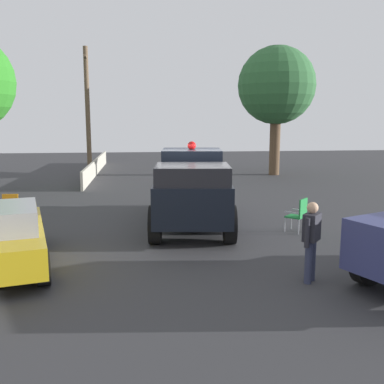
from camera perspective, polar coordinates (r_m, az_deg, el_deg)
ground_plane at (r=14.42m, az=0.56°, el=-3.82°), size 60.00×60.00×0.00m
vintage_fire_truck at (r=13.62m, az=-0.01°, el=0.52°), size 6.14×2.86×2.59m
classic_hot_rod at (r=10.79m, az=-23.54°, el=-5.14°), size 4.69×2.89×1.46m
lawn_chair_by_car at (r=14.65m, az=-22.56°, el=-1.98°), size 0.52×0.53×1.02m
lawn_chair_spare at (r=13.31m, az=13.72°, el=-2.62°), size 0.69×0.69×1.02m
spectator_standing at (r=9.29m, az=15.20°, el=-5.58°), size 0.56×0.49×1.68m
oak_tree_left at (r=26.59m, az=10.91°, el=13.33°), size 4.48×4.48×7.45m
utility_pole at (r=25.70m, az=-13.37°, el=10.25°), size 1.70×0.26×7.23m
background_fence at (r=27.19m, az=-12.31°, el=3.25°), size 13.01×0.12×0.90m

